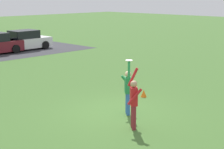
{
  "coord_description": "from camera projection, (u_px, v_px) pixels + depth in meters",
  "views": [
    {
      "loc": [
        -9.38,
        -8.86,
        4.37
      ],
      "look_at": [
        -0.3,
        -0.03,
        1.55
      ],
      "focal_mm": 57.23,
      "sensor_mm": 36.0,
      "label": 1
    }
  ],
  "objects": [
    {
      "name": "parked_car_white",
      "position": [
        25.0,
        41.0,
        29.13
      ],
      "size": [
        4.12,
        2.08,
        1.59
      ],
      "rotation": [
        0.0,
        0.0,
        0.01
      ],
      "color": "white",
      "rests_on": "ground_plane"
    },
    {
      "name": "field_cone_orange",
      "position": [
        144.0,
        93.0,
        15.64
      ],
      "size": [
        0.26,
        0.26,
        0.32
      ],
      "primitive_type": "cone",
      "color": "orange",
      "rests_on": "ground_plane"
    },
    {
      "name": "person_defender",
      "position": [
        134.0,
        100.0,
        11.76
      ],
      "size": [
        0.64,
        0.66,
        2.05
      ],
      "rotation": [
        0.0,
        0.0,
        0.86
      ],
      "color": "maroon",
      "rests_on": "ground_plane"
    },
    {
      "name": "person_catcher",
      "position": [
        128.0,
        89.0,
        13.2
      ],
      "size": [
        0.55,
        0.57,
        2.08
      ],
      "rotation": [
        0.0,
        0.0,
        -2.28
      ],
      "color": "#3366B7",
      "rests_on": "ground_plane"
    },
    {
      "name": "frisbee_disc",
      "position": [
        129.0,
        60.0,
        12.74
      ],
      "size": [
        0.26,
        0.26,
        0.02
      ],
      "primitive_type": "cylinder",
      "color": "white",
      "rests_on": "person_catcher"
    },
    {
      "name": "ground_plane",
      "position": [
        117.0,
        113.0,
        13.54
      ],
      "size": [
        120.0,
        120.0,
        0.0
      ],
      "primitive_type": "plane",
      "color": "#426B2D"
    }
  ]
}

